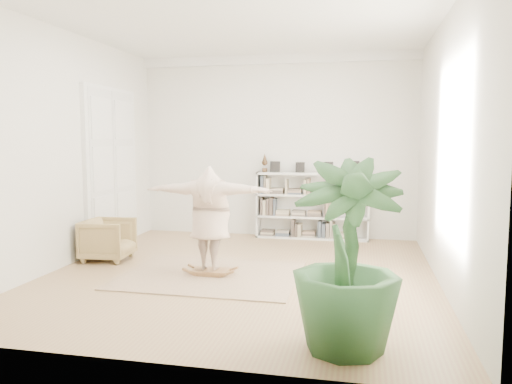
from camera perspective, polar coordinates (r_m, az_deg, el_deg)
floor at (r=7.36m, az=-1.71°, el=-9.29°), size 6.00×6.00×0.00m
room_shell at (r=10.10m, az=2.33°, el=14.93°), size 6.00×6.00×6.00m
doors at (r=9.32m, az=-16.15°, el=2.44°), size 0.09×1.78×2.92m
bookshelf at (r=9.85m, az=6.41°, el=-1.66°), size 2.20×0.35×1.64m
armchair at (r=8.44m, az=-16.53°, el=-5.21°), size 0.79×0.77×0.67m
rug at (r=7.27m, az=-5.22°, el=-9.44°), size 2.51×2.01×0.02m
rocker_board at (r=7.25m, az=-5.22°, el=-8.98°), size 0.52×0.31×0.11m
person at (r=7.09m, az=-5.29°, el=-2.71°), size 1.82×0.51×1.48m
houseplant at (r=4.65m, az=10.28°, el=-7.19°), size 1.01×1.01×1.78m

